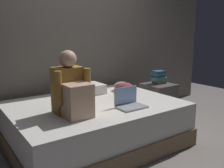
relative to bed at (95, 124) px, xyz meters
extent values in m
plane|color=gray|center=(0.20, -0.30, -0.26)|extent=(8.00, 8.00, 0.00)
cube|color=slate|center=(0.20, 0.90, 1.09)|extent=(5.60, 0.10, 2.70)
cube|color=#7A6047|center=(0.00, 0.00, -0.16)|extent=(2.00, 1.50, 0.21)
cube|color=silver|center=(0.00, 0.00, 0.11)|extent=(1.96, 1.46, 0.32)
cube|color=#474442|center=(1.30, 0.20, 0.02)|extent=(0.44, 0.44, 0.57)
sphere|color=gray|center=(1.30, -0.02, 0.15)|extent=(0.04, 0.04, 0.04)
cube|color=olive|center=(-0.40, -0.13, 0.51)|extent=(0.30, 0.20, 0.48)
sphere|color=tan|center=(-0.40, -0.16, 0.83)|extent=(0.18, 0.18, 0.18)
cube|color=tan|center=(-0.40, -0.35, 0.44)|extent=(0.26, 0.24, 0.34)
cylinder|color=olive|center=(-0.56, -0.27, 0.57)|extent=(0.07, 0.07, 0.34)
cylinder|color=olive|center=(-0.24, -0.27, 0.57)|extent=(0.07, 0.07, 0.34)
cube|color=#9EA0A5|center=(0.23, -0.42, 0.28)|extent=(0.32, 0.22, 0.02)
cube|color=#9EA0A5|center=(0.23, -0.31, 0.39)|extent=(0.32, 0.01, 0.20)
cube|color=#8CB2EA|center=(0.23, -0.31, 0.39)|extent=(0.29, 0.00, 0.18)
cube|color=silver|center=(0.08, 0.45, 0.33)|extent=(0.56, 0.36, 0.13)
cube|color=brown|center=(1.34, 0.23, 0.33)|extent=(0.19, 0.14, 0.04)
cube|color=teal|center=(1.34, 0.23, 0.36)|extent=(0.22, 0.15, 0.03)
cube|color=teal|center=(1.33, 0.22, 0.39)|extent=(0.23, 0.12, 0.03)
cube|color=#284C84|center=(1.32, 0.24, 0.43)|extent=(0.18, 0.14, 0.04)
cube|color=#387042|center=(1.32, 0.24, 0.46)|extent=(0.20, 0.15, 0.03)
cube|color=#284C84|center=(1.33, 0.24, 0.49)|extent=(0.18, 0.13, 0.03)
ellipsoid|color=#8E3D47|center=(0.64, 0.29, 0.33)|extent=(0.22, 0.19, 0.12)
ellipsoid|color=#8E3D47|center=(0.65, 0.23, 0.33)|extent=(0.23, 0.20, 0.13)
ellipsoid|color=gray|center=(0.66, 0.34, 0.33)|extent=(0.23, 0.20, 0.13)
camera|label=1|loc=(-1.45, -2.43, 1.09)|focal=38.95mm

